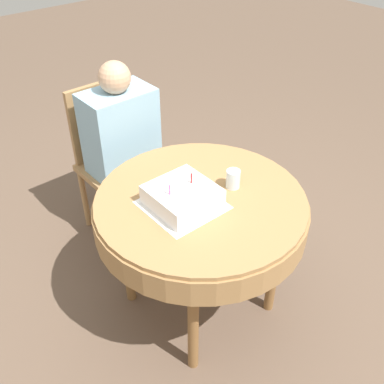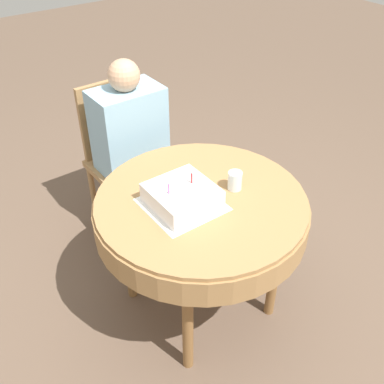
{
  "view_description": "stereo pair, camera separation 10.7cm",
  "coord_description": "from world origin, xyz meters",
  "px_view_note": "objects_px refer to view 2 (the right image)",
  "views": [
    {
      "loc": [
        -1.05,
        -1.2,
        1.95
      ],
      "look_at": [
        -0.05,
        0.0,
        0.77
      ],
      "focal_mm": 42.0,
      "sensor_mm": 36.0,
      "label": 1
    },
    {
      "loc": [
        -0.96,
        -1.26,
        1.95
      ],
      "look_at": [
        -0.05,
        0.0,
        0.77
      ],
      "focal_mm": 42.0,
      "sensor_mm": 36.0,
      "label": 2
    }
  ],
  "objects_px": {
    "chair": "(125,154)",
    "drinking_glass": "(235,181)",
    "person": "(132,136)",
    "birthday_cake": "(182,196)"
  },
  "relations": [
    {
      "from": "chair",
      "to": "person",
      "type": "bearing_deg",
      "value": -90.0
    },
    {
      "from": "chair",
      "to": "drinking_glass",
      "type": "height_order",
      "value": "chair"
    },
    {
      "from": "person",
      "to": "chair",
      "type": "bearing_deg",
      "value": 90.0
    },
    {
      "from": "chair",
      "to": "birthday_cake",
      "type": "distance_m",
      "value": 0.88
    },
    {
      "from": "person",
      "to": "drinking_glass",
      "type": "distance_m",
      "value": 0.78
    },
    {
      "from": "birthday_cake",
      "to": "drinking_glass",
      "type": "bearing_deg",
      "value": -9.22
    },
    {
      "from": "chair",
      "to": "drinking_glass",
      "type": "xyz_separation_m",
      "value": [
        0.11,
        -0.87,
        0.26
      ]
    },
    {
      "from": "birthday_cake",
      "to": "drinking_glass",
      "type": "relative_size",
      "value": 3.03
    },
    {
      "from": "chair",
      "to": "drinking_glass",
      "type": "distance_m",
      "value": 0.91
    },
    {
      "from": "chair",
      "to": "birthday_cake",
      "type": "relative_size",
      "value": 3.46
    }
  ]
}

